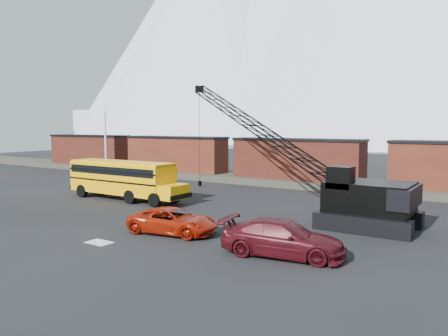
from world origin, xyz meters
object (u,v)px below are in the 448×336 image
(red_pickup, at_px, (173,221))
(crawler_crane, at_px, (256,127))
(school_bus, at_px, (124,178))
(maroon_suv, at_px, (283,238))

(red_pickup, height_order, crawler_crane, crawler_crane)
(red_pickup, relative_size, crawler_crane, 0.23)
(school_bus, height_order, red_pickup, school_bus)
(school_bus, distance_m, red_pickup, 12.81)
(red_pickup, distance_m, crawler_crane, 13.07)
(school_bus, bearing_deg, maroon_suv, -21.40)
(red_pickup, bearing_deg, crawler_crane, -2.98)
(maroon_suv, height_order, crawler_crane, crawler_crane)
(school_bus, bearing_deg, crawler_crane, 28.85)
(school_bus, bearing_deg, red_pickup, -31.22)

